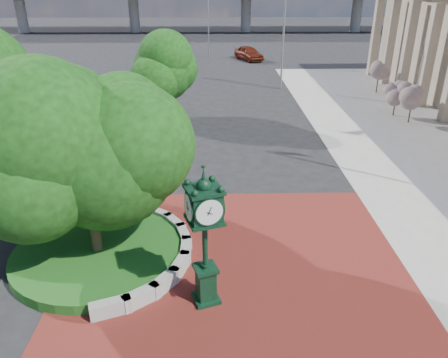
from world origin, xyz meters
The scene contains 13 objects.
ground centered at (0.00, 0.00, 0.00)m, with size 200.00×200.00×0.00m, color black.
plaza centered at (0.00, -1.00, 0.02)m, with size 12.00×12.00×0.04m, color maroon.
planter_wall centered at (-2.71, 0.00, 0.27)m, with size 2.96×6.77×0.54m.
grass_bed centered at (-5.00, 0.00, 0.20)m, with size 6.10×6.10×0.40m, color #164D17.
tree_planter centered at (-5.00, 0.00, 3.72)m, with size 5.20×5.20×6.33m.
tree_street centered at (-4.00, 18.00, 3.24)m, with size 4.40×4.40×5.45m.
post_clock centered at (-1.02, -2.40, 2.55)m, with size 1.18×1.18×4.64m.
parked_car centered at (3.47, 40.86, 0.83)m, with size 1.95×4.85×1.65m, color #54190C.
street_lamp_near centered at (5.51, 25.92, 5.52)m, with size 1.99×1.02×9.42m.
street_lamp_far centered at (-1.20, 42.47, 4.86)m, with size 1.86×0.42×8.28m.
shrub_near centered at (12.86, 15.75, 1.59)m, with size 1.20×1.20×2.20m.
shrub_mid centered at (12.45, 17.49, 1.59)m, with size 1.20×1.20×2.20m.
shrub_far centered at (13.50, 24.31, 1.59)m, with size 1.20×1.20×2.20m.
Camera 1 is at (-0.69, -13.37, 9.42)m, focal length 35.00 mm.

